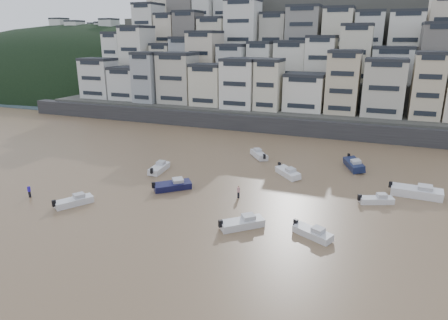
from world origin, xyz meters
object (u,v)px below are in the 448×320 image
at_px(boat_e, 288,171).
at_px(boat_j, 74,200).
at_px(boat_i, 354,163).
at_px(boat_a, 242,222).
at_px(person_pink, 238,192).
at_px(boat_h, 259,153).
at_px(boat_g, 417,190).
at_px(boat_c, 173,185).
at_px(person_blue, 29,191).
at_px(boat_d, 377,198).
at_px(boat_b, 313,232).
at_px(boat_f, 159,167).

distance_m(boat_e, boat_j, 30.70).
xyz_separation_m(boat_i, boat_j, (-31.80, -28.26, -0.20)).
bearing_deg(boat_e, boat_a, -45.61).
height_order(boat_e, person_pink, person_pink).
bearing_deg(boat_h, boat_e, -175.30).
distance_m(boat_e, boat_i, 11.85).
relative_size(boat_g, person_pink, 3.98).
bearing_deg(boat_c, person_blue, 166.98).
bearing_deg(boat_d, person_pink, 173.55).
height_order(boat_d, boat_h, boat_h).
bearing_deg(person_blue, boat_b, 4.11).
bearing_deg(person_blue, boat_a, 3.81).
height_order(boat_a, person_pink, person_pink).
relative_size(boat_d, boat_j, 0.92).
bearing_deg(boat_e, boat_h, 178.61).
height_order(boat_i, boat_j, boat_i).
xyz_separation_m(boat_b, person_blue, (-36.84, -2.64, 0.21)).
height_order(boat_b, person_pink, person_pink).
height_order(boat_g, person_blue, boat_g).
distance_m(boat_g, boat_h, 26.45).
distance_m(boat_b, boat_f, 29.20).
distance_m(boat_i, boat_j, 42.54).
xyz_separation_m(boat_g, person_pink, (-21.90, -9.04, -0.08)).
height_order(boat_f, boat_g, boat_g).
height_order(boat_c, boat_i, boat_i).
bearing_deg(person_blue, person_pink, 21.01).
relative_size(boat_f, boat_j, 1.10).
xyz_separation_m(boat_d, boat_i, (-3.80, 13.57, 0.25)).
height_order(boat_a, boat_i, boat_i).
xyz_separation_m(boat_b, boat_h, (-13.72, 25.87, 0.09)).
relative_size(boat_g, boat_h, 1.26).
bearing_deg(boat_j, boat_f, 18.21).
distance_m(boat_c, boat_j, 12.95).
height_order(boat_c, boat_d, boat_c).
height_order(boat_a, boat_f, boat_f).
bearing_deg(boat_j, person_blue, 121.05).
bearing_deg(boat_d, boat_e, 132.89).
bearing_deg(boat_c, boat_b, -60.49).
bearing_deg(person_pink, boat_a, -67.70).
bearing_deg(person_pink, boat_b, -33.67).
bearing_deg(boat_c, boat_a, -72.42).
distance_m(boat_a, boat_g, 25.24).
xyz_separation_m(boat_d, boat_e, (-12.87, 5.95, 0.13)).
bearing_deg(boat_f, boat_e, -80.72).
distance_m(boat_b, person_pink, 13.17).
bearing_deg(person_pink, boat_h, 98.46).
bearing_deg(boat_e, person_pink, -64.01).
height_order(boat_e, boat_j, boat_e).
bearing_deg(boat_g, boat_j, -151.79).
bearing_deg(boat_g, boat_b, -120.64).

